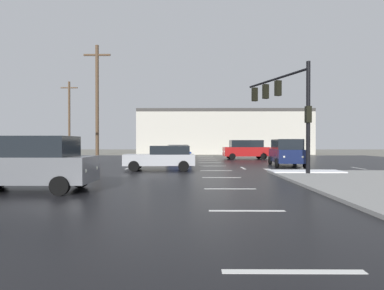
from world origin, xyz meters
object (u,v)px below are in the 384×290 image
(suv_red, at_px, (246,149))
(sedan_silver, at_px, (162,157))
(traffic_signal_mast, at_px, (285,100))
(sedan_blue, at_px, (178,153))
(suv_navy, at_px, (286,152))
(utility_pole_distant, at_px, (69,117))
(suv_grey, at_px, (27,162))
(utility_pole_far, at_px, (97,102))

(suv_red, bearing_deg, sedan_silver, 58.30)
(suv_red, bearing_deg, traffic_signal_mast, 87.10)
(sedan_blue, distance_m, sedan_silver, 7.14)
(traffic_signal_mast, xyz_separation_m, suv_navy, (1.45, 4.78, -3.29))
(traffic_signal_mast, bearing_deg, utility_pole_distant, 24.14)
(sedan_blue, bearing_deg, utility_pole_distant, -140.39)
(sedan_blue, bearing_deg, traffic_signal_mast, 32.94)
(suv_navy, xyz_separation_m, suv_red, (-1.43, 10.15, 0.00))
(suv_grey, xyz_separation_m, suv_red, (11.69, 22.69, 0.00))
(suv_grey, height_order, utility_pole_distant, utility_pole_distant)
(traffic_signal_mast, xyz_separation_m, utility_pole_far, (-13.53, 7.04, 0.75))
(sedan_blue, height_order, sedan_silver, same)
(suv_red, bearing_deg, sedan_blue, 40.87)
(sedan_silver, distance_m, utility_pole_distant, 26.00)
(sedan_silver, bearing_deg, utility_pole_distant, -58.92)
(sedan_silver, relative_size, utility_pole_distant, 0.47)
(suv_grey, distance_m, utility_pole_distant, 32.17)
(suv_navy, relative_size, sedan_silver, 1.08)
(sedan_silver, bearing_deg, suv_grey, 62.56)
(suv_grey, distance_m, sedan_silver, 9.85)
(utility_pole_distant, bearing_deg, sedan_blue, -43.55)
(suv_grey, relative_size, utility_pole_far, 0.49)
(sedan_blue, relative_size, suv_navy, 0.94)
(utility_pole_far, xyz_separation_m, utility_pole_distant, (-8.31, 15.45, -0.05))
(traffic_signal_mast, relative_size, suv_red, 1.24)
(sedan_blue, height_order, suv_navy, suv_navy)
(suv_red, xyz_separation_m, utility_pole_far, (-13.55, -7.88, 4.04))
(utility_pole_far, distance_m, utility_pole_distant, 17.54)
(traffic_signal_mast, bearing_deg, suv_navy, -36.91)
(sedan_blue, bearing_deg, sedan_silver, -12.01)
(suv_red, relative_size, utility_pole_far, 0.50)
(traffic_signal_mast, xyz_separation_m, suv_grey, (-11.67, -7.76, -3.29))
(traffic_signal_mast, xyz_separation_m, sedan_silver, (-7.56, 1.19, -3.52))
(suv_red, height_order, utility_pole_far, utility_pole_far)
(suv_grey, bearing_deg, utility_pole_far, 97.54)
(sedan_silver, bearing_deg, traffic_signal_mast, 168.30)
(sedan_blue, distance_m, utility_pole_far, 7.98)
(utility_pole_far, height_order, utility_pole_distant, utility_pole_far)
(suv_navy, bearing_deg, suv_grey, -41.38)
(sedan_silver, height_order, utility_pole_distant, utility_pole_distant)
(utility_pole_distant, bearing_deg, suv_grey, -71.41)
(suv_grey, xyz_separation_m, sedan_silver, (4.11, 8.95, -0.24))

